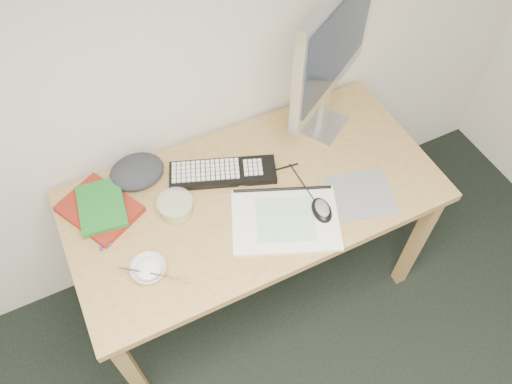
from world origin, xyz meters
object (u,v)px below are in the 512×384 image
sketchpad (285,220)px  rice_bowl (149,270)px  keyboard (223,173)px  monitor (333,47)px  desk (254,205)px

sketchpad → rice_bowl: 0.51m
sketchpad → keyboard: keyboard is taller
monitor → rice_bowl: size_ratio=5.24×
desk → monitor: bearing=25.4°
sketchpad → rice_bowl: bearing=-159.3°
desk → rice_bowl: (-0.46, -0.14, 0.10)m
keyboard → sketchpad: bearing=-47.4°
sketchpad → keyboard: 0.31m
sketchpad → monitor: monitor is taller
sketchpad → monitor: bearing=67.4°
sketchpad → desk: bearing=129.4°
keyboard → rice_bowl: bearing=-124.4°
desk → keyboard: keyboard is taller
desk → sketchpad: 0.19m
sketchpad → monitor: 0.64m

